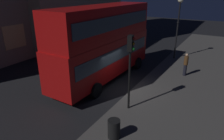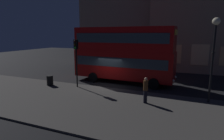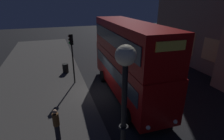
# 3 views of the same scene
# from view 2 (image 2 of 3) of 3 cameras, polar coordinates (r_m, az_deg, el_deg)

# --- Properties ---
(ground_plane) EXTENTS (80.00, 80.00, 0.00)m
(ground_plane) POSITION_cam_2_polar(r_m,az_deg,el_deg) (17.91, -1.83, -4.89)
(ground_plane) COLOR black
(sidewalk_slab) EXTENTS (44.00, 8.01, 0.12)m
(sidewalk_slab) POSITION_cam_2_polar(r_m,az_deg,el_deg) (13.98, -9.84, -9.34)
(sidewalk_slab) COLOR #423F3D
(sidewalk_slab) RESTS_ON ground
(building_with_clock) EXTENTS (12.60, 7.38, 17.57)m
(building_with_clock) POSITION_cam_2_polar(r_m,az_deg,el_deg) (32.42, 3.71, 17.72)
(building_with_clock) COLOR gray
(building_with_clock) RESTS_ON ground
(double_decker_bus) EXTENTS (10.16, 3.04, 5.48)m
(double_decker_bus) POSITION_cam_2_polar(r_m,az_deg,el_deg) (18.93, 3.34, 5.31)
(double_decker_bus) COLOR #9E0C0C
(double_decker_bus) RESTS_ON ground
(traffic_light_near_kerb) EXTENTS (0.34, 0.37, 4.24)m
(traffic_light_near_kerb) POSITION_cam_2_polar(r_m,az_deg,el_deg) (17.04, -10.70, 4.94)
(traffic_light_near_kerb) COLOR black
(traffic_light_near_kerb) RESTS_ON sidewalk_slab
(street_lamp) EXTENTS (0.51, 0.51, 5.76)m
(street_lamp) POSITION_cam_2_polar(r_m,az_deg,el_deg) (14.41, 28.32, 7.54)
(street_lamp) COLOR black
(street_lamp) RESTS_ON sidewalk_slab
(pedestrian) EXTENTS (0.32, 0.32, 1.81)m
(pedestrian) POSITION_cam_2_polar(r_m,az_deg,el_deg) (13.30, 10.00, -5.84)
(pedestrian) COLOR black
(pedestrian) RESTS_ON sidewalk_slab
(litter_bin) EXTENTS (0.58, 0.58, 0.92)m
(litter_bin) POSITION_cam_2_polar(r_m,az_deg,el_deg) (18.62, -18.09, -2.98)
(litter_bin) COLOR black
(litter_bin) RESTS_ON sidewalk_slab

